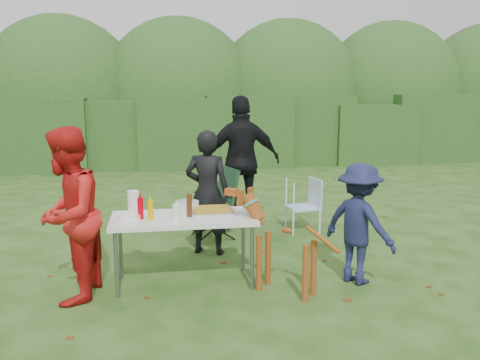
{
  "coord_description": "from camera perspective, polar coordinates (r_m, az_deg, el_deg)",
  "views": [
    {
      "loc": [
        -0.57,
        -5.14,
        2.09
      ],
      "look_at": [
        0.34,
        0.59,
        1.0
      ],
      "focal_mm": 38.0,
      "sensor_mm": 36.0,
      "label": 1
    }
  ],
  "objects": [
    {
      "name": "ground",
      "position": [
        5.58,
        -2.56,
        -11.37
      ],
      "size": [
        80.0,
        80.0,
        0.0
      ],
      "primitive_type": "plane",
      "color": "#1E4211"
    },
    {
      "name": "hedge_row",
      "position": [
        13.22,
        -6.54,
        5.19
      ],
      "size": [
        22.0,
        1.4,
        1.7
      ],
      "primitive_type": "cube",
      "color": "#23471C",
      "rests_on": "ground"
    },
    {
      "name": "shrub_backdrop",
      "position": [
        14.76,
        -6.89,
        8.66
      ],
      "size": [
        20.0,
        2.6,
        3.2
      ],
      "primitive_type": "ellipsoid",
      "color": "#3D6628",
      "rests_on": "ground"
    },
    {
      "name": "folding_table",
      "position": [
        5.36,
        -6.35,
        -4.62
      ],
      "size": [
        1.5,
        0.7,
        0.74
      ],
      "color": "silver",
      "rests_on": "ground"
    },
    {
      "name": "person_cook",
      "position": [
        6.3,
        -3.66,
        -1.4
      ],
      "size": [
        0.67,
        0.55,
        1.56
      ],
      "primitive_type": "imported",
      "rotation": [
        0.0,
        0.0,
        2.77
      ],
      "color": "black",
      "rests_on": "ground"
    },
    {
      "name": "person_red_jacket",
      "position": [
        5.17,
        -18.76,
        -3.77
      ],
      "size": [
        0.78,
        0.93,
        1.71
      ],
      "primitive_type": "imported",
      "rotation": [
        0.0,
        0.0,
        -1.74
      ],
      "color": "red",
      "rests_on": "ground"
    },
    {
      "name": "person_black_puffy",
      "position": [
        7.57,
        0.24,
        2.14
      ],
      "size": [
        1.15,
        0.5,
        1.94
      ],
      "primitive_type": "imported",
      "rotation": [
        0.0,
        0.0,
        3.16
      ],
      "color": "black",
      "rests_on": "ground"
    },
    {
      "name": "child",
      "position": [
        5.53,
        13.22,
        -4.79
      ],
      "size": [
        0.87,
        0.96,
        1.29
      ],
      "primitive_type": "imported",
      "rotation": [
        0.0,
        0.0,
        2.18
      ],
      "color": "#171C40",
      "rests_on": "ground"
    },
    {
      "name": "dog",
      "position": [
        5.17,
        5.22,
        -7.33
      ],
      "size": [
        1.06,
        1.02,
        1.0
      ],
      "primitive_type": null,
      "rotation": [
        0.0,
        0.0,
        2.41
      ],
      "color": "brown",
      "rests_on": "ground"
    },
    {
      "name": "camping_chair",
      "position": [
        7.0,
        -3.07,
        -2.62
      ],
      "size": [
        0.77,
        0.77,
        0.98
      ],
      "primitive_type": null,
      "rotation": [
        0.0,
        0.0,
        3.45
      ],
      "color": "#193820",
      "rests_on": "ground"
    },
    {
      "name": "lawn_chair",
      "position": [
        7.37,
        7.06,
        -2.81
      ],
      "size": [
        0.53,
        0.53,
        0.77
      ],
      "primitive_type": null,
      "rotation": [
        0.0,
        0.0,
        3.3
      ],
      "color": "#5E87E8",
      "rests_on": "ground"
    },
    {
      "name": "food_tray",
      "position": [
        5.47,
        -3.19,
        -3.56
      ],
      "size": [
        0.45,
        0.3,
        0.02
      ],
      "primitive_type": "cube",
      "color": "#B7B7BA",
      "rests_on": "folding_table"
    },
    {
      "name": "focaccia_bread",
      "position": [
        5.47,
        -3.19,
        -3.28
      ],
      "size": [
        0.4,
        0.26,
        0.04
      ],
      "primitive_type": "cube",
      "color": "#A57D23",
      "rests_on": "food_tray"
    },
    {
      "name": "mustard_bottle",
      "position": [
        5.22,
        -10.01,
        -3.39
      ],
      "size": [
        0.06,
        0.06,
        0.2
      ],
      "primitive_type": "cylinder",
      "color": "#D6AD00",
      "rests_on": "folding_table"
    },
    {
      "name": "ketchup_bottle",
      "position": [
        5.28,
        -11.11,
        -3.16
      ],
      "size": [
        0.06,
        0.06,
        0.22
      ],
      "primitive_type": "cylinder",
      "color": "#B9000E",
      "rests_on": "folding_table"
    },
    {
      "name": "beer_bottle",
      "position": [
        5.29,
        -5.69,
        -2.88
      ],
      "size": [
        0.06,
        0.06,
        0.24
      ],
      "primitive_type": "cylinder",
      "color": "#47230F",
      "rests_on": "folding_table"
    },
    {
      "name": "paper_towel_roll",
      "position": [
        5.46,
        -11.88,
        -2.54
      ],
      "size": [
        0.12,
        0.12,
        0.26
      ],
      "primitive_type": "cylinder",
      "color": "white",
      "rests_on": "folding_table"
    },
    {
      "name": "cup_stack",
      "position": [
        5.12,
        -7.13,
        -3.71
      ],
      "size": [
        0.08,
        0.08,
        0.18
      ],
      "primitive_type": "cylinder",
      "color": "white",
      "rests_on": "folding_table"
    },
    {
      "name": "pasta_bowl",
      "position": [
        5.58,
        -5.97,
        -2.9
      ],
      "size": [
        0.26,
        0.26,
        0.1
      ],
      "primitive_type": "cylinder",
      "color": "silver",
      "rests_on": "folding_table"
    },
    {
      "name": "plate_stack",
      "position": [
        5.31,
        -12.4,
        -4.08
      ],
      "size": [
        0.24,
        0.24,
        0.05
      ],
      "primitive_type": "cylinder",
      "color": "white",
      "rests_on": "folding_table"
    }
  ]
}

